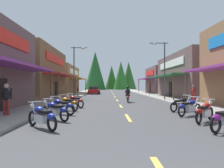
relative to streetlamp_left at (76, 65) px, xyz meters
name	(u,v)px	position (x,y,z in m)	size (l,w,h in m)	color
ground	(114,96)	(4.83, 6.11, -4.15)	(9.46, 88.47, 0.10)	#424244
sidewalk_left	(74,96)	(-1.27, 6.11, -4.04)	(2.76, 88.47, 0.12)	#9E9991
sidewalk_right	(154,96)	(10.94, 6.11, -4.04)	(2.76, 88.47, 0.12)	#9E9991
centerline_dashes	(114,95)	(4.83, 9.45, -4.09)	(0.16, 62.54, 0.01)	#E0C64C
storefront_left_middle	(24,73)	(-6.55, 0.61, -0.99)	(9.66, 11.91, 6.21)	brown
storefront_left_far	(57,80)	(-5.99, 14.58, -1.44)	(8.55, 13.27, 5.31)	olive
storefront_right_middle	(195,76)	(15.62, 2.46, -1.21)	(8.47, 13.90, 5.78)	brown
storefront_right_far	(170,80)	(16.39, 15.67, -1.49)	(10.02, 9.83, 5.21)	brown
streetlamp_left	(76,65)	(0.00, 0.00, 0.00)	(2.03, 0.30, 6.33)	#474C51
streetlamp_right	(162,63)	(9.67, -2.94, -0.01)	(2.03, 0.30, 6.31)	#474C51
motorcycle_parked_right_1	(205,111)	(8.22, -15.50, -3.61)	(1.58, 1.59, 1.04)	black
motorcycle_parked_right_2	(190,107)	(8.30, -13.61, -3.61)	(1.81, 1.31, 1.04)	black
motorcycle_parked_right_3	(181,104)	(8.50, -11.83, -3.61)	(1.88, 1.19, 1.04)	black
motorcycle_parked_left_0	(42,116)	(1.23, -16.77, -3.61)	(1.61, 1.56, 1.04)	black
motorcycle_parked_left_1	(55,110)	(1.24, -14.91, -3.61)	(1.71, 1.45, 1.04)	black
motorcycle_parked_left_2	(61,106)	(1.09, -12.98, -3.61)	(1.88, 1.20, 1.04)	black
motorcycle_parked_left_3	(67,103)	(1.10, -11.20, -3.61)	(1.73, 1.42, 1.04)	black
motorcycle_parked_left_4	(74,101)	(1.28, -9.38, -3.61)	(1.66, 1.50, 1.04)	black
rider_cruising_lead	(128,96)	(5.76, -4.95, -3.44)	(0.60, 2.14, 1.57)	black
pedestrian_by_shop	(193,93)	(11.73, -6.09, -3.13)	(0.39, 0.52, 1.68)	maroon
pedestrian_browsing	(6,98)	(-1.52, -13.97, -3.06)	(0.57, 0.28, 1.78)	maroon
pedestrian_waiting	(78,90)	(-0.48, 4.50, -3.22)	(0.40, 0.51, 1.54)	#B2A599
parked_car_curbside	(94,90)	(1.30, 12.82, -3.41)	(2.10, 4.32, 1.40)	#B21919
treeline_backdrop	(110,73)	(4.68, 50.32, 1.80)	(19.62, 12.41, 13.75)	#296723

